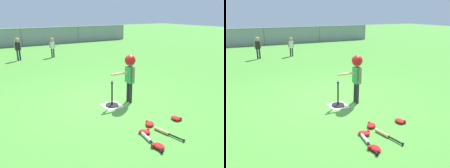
{
  "view_description": "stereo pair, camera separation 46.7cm",
  "coord_description": "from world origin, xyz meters",
  "views": [
    {
      "loc": [
        -2.5,
        -4.59,
        2.17
      ],
      "look_at": [
        0.07,
        -0.29,
        0.55
      ],
      "focal_mm": 35.9,
      "sensor_mm": 36.0,
      "label": 1
    },
    {
      "loc": [
        -2.08,
        -4.81,
        2.17
      ],
      "look_at": [
        0.07,
        -0.29,
        0.55
      ],
      "focal_mm": 35.9,
      "sensor_mm": 36.0,
      "label": 2
    }
  ],
  "objects": [
    {
      "name": "spare_bat_wood",
      "position": [
        0.24,
        -1.92,
        0.03
      ],
      "size": [
        0.19,
        0.62,
        0.06
      ],
      "color": "#DBB266",
      "rests_on": "ground_plane"
    },
    {
      "name": "glove_outfield_drop",
      "position": [
        -0.08,
        -1.73,
        0.04
      ],
      "size": [
        0.27,
        0.26,
        0.07
      ],
      "color": "#B21919",
      "rests_on": "ground_plane"
    },
    {
      "name": "outfield_fence",
      "position": [
        0.0,
        11.25,
        0.62
      ],
      "size": [
        16.06,
        0.06,
        1.15
      ],
      "color": "slate",
      "rests_on": "ground_plane"
    },
    {
      "name": "glove_tossed_aside",
      "position": [
        0.84,
        -1.62,
        0.04
      ],
      "size": [
        0.18,
        0.23,
        0.07
      ],
      "color": "#B21919",
      "rests_on": "ground_plane"
    },
    {
      "name": "glove_near_bats",
      "position": [
        0.21,
        -1.53,
        0.04
      ],
      "size": [
        0.27,
        0.26,
        0.07
      ],
      "color": "#B21919",
      "rests_on": "ground_plane"
    },
    {
      "name": "fielder_near_left",
      "position": [
        0.64,
        6.46,
        0.62
      ],
      "size": [
        0.29,
        0.19,
        0.96
      ],
      "color": "#262626",
      "rests_on": "ground_plane"
    },
    {
      "name": "fielder_deep_right",
      "position": [
        -0.95,
        6.49,
        0.68
      ],
      "size": [
        0.31,
        0.21,
        1.05
      ],
      "color": "#191E4C",
      "rests_on": "ground_plane"
    },
    {
      "name": "batting_tee",
      "position": [
        0.07,
        -0.29,
        0.09
      ],
      "size": [
        0.32,
        0.32,
        0.59
      ],
      "color": "black",
      "rests_on": "ground_plane"
    },
    {
      "name": "batter_child",
      "position": [
        0.56,
        -0.3,
        0.85
      ],
      "size": [
        0.64,
        0.34,
        1.2
      ],
      "color": "#262626",
      "rests_on": "ground_plane"
    },
    {
      "name": "home_plate",
      "position": [
        0.07,
        -0.29,
        0.0
      ],
      "size": [
        0.44,
        0.44,
        0.01
      ],
      "primitive_type": "cube",
      "color": "white",
      "rests_on": "ground_plane"
    },
    {
      "name": "spare_bat_silver",
      "position": [
        -0.17,
        -1.93,
        0.03
      ],
      "size": [
        0.16,
        0.69,
        0.06
      ],
      "color": "silver",
      "rests_on": "ground_plane"
    },
    {
      "name": "ground_plane",
      "position": [
        0.0,
        0.0,
        0.0
      ],
      "size": [
        60.0,
        60.0,
        0.0
      ],
      "primitive_type": "plane",
      "color": "#478C33"
    },
    {
      "name": "baseball_on_tee",
      "position": [
        0.07,
        -0.29,
        0.63
      ],
      "size": [
        0.07,
        0.07,
        0.07
      ],
      "primitive_type": "sphere",
      "color": "white",
      "rests_on": "batting_tee"
    },
    {
      "name": "glove_by_plate",
      "position": [
        -0.18,
        -2.21,
        0.04
      ],
      "size": [
        0.19,
        0.23,
        0.07
      ],
      "color": "#B21919",
      "rests_on": "ground_plane"
    }
  ]
}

